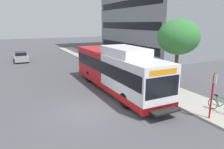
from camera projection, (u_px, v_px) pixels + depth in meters
name	position (u px, v px, depth m)	size (l,w,h in m)	color
ground_plane	(59.00, 81.00, 19.60)	(120.00, 120.00, 0.00)	#4C4C51
sidewalk_curb	(133.00, 77.00, 20.83)	(3.00, 56.00, 0.14)	#A8A399
transit_bus	(116.00, 70.00, 16.58)	(2.58, 12.25, 3.65)	white
bus_stop_sign_pole	(212.00, 93.00, 11.28)	(0.10, 0.36, 2.60)	red
bicycle_parked	(221.00, 105.00, 12.35)	(0.52, 1.76, 1.02)	black
street_tree_near_stop	(178.00, 37.00, 16.21)	(3.27, 3.27, 5.53)	#4C3823
parked_car_far_lane	(21.00, 57.00, 29.63)	(1.80, 4.50, 1.33)	#93999E
lattice_comm_tower	(109.00, 6.00, 45.98)	(1.10, 1.10, 27.15)	#B7B7BC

